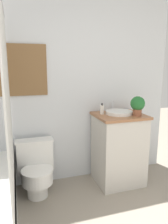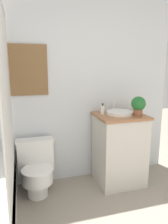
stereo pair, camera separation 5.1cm
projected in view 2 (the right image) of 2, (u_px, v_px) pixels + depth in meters
name	position (u px, v px, depth m)	size (l,w,h in m)	color
wall_back	(48.00, 84.00, 2.63)	(3.23, 0.07, 2.50)	silver
toilet	(36.00, 168.00, 2.53)	(0.44, 0.48, 0.62)	white
vanity	(119.00, 149.00, 2.74)	(0.59, 0.53, 0.89)	beige
sink	(120.00, 113.00, 2.67)	(0.33, 0.36, 0.13)	white
soap_bottle	(103.00, 110.00, 2.66)	(0.05, 0.05, 0.14)	silver
potted_plant	(138.00, 105.00, 2.55)	(0.17, 0.17, 0.23)	brown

